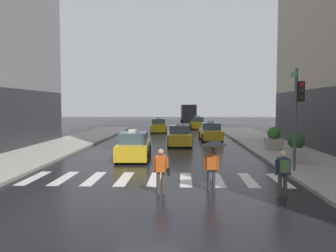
# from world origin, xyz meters

# --- Properties ---
(ground_plane) EXTENTS (160.00, 160.00, 0.00)m
(ground_plane) POSITION_xyz_m (0.00, 0.00, 0.00)
(ground_plane) COLOR black
(crosswalk_markings) EXTENTS (11.30, 2.80, 0.01)m
(crosswalk_markings) POSITION_xyz_m (-0.00, 3.00, 0.00)
(crosswalk_markings) COLOR silver
(crosswalk_markings) RESTS_ON ground
(traffic_light_pole) EXTENTS (0.44, 0.84, 4.80)m
(traffic_light_pole) POSITION_xyz_m (6.59, 4.45, 3.26)
(traffic_light_pole) COLOR #47474C
(traffic_light_pole) RESTS_ON curb_right
(taxi_lead) EXTENTS (2.11, 4.62, 1.80)m
(taxi_lead) POSITION_xyz_m (-1.73, 8.43, 0.72)
(taxi_lead) COLOR gold
(taxi_lead) RESTS_ON ground
(taxi_second) EXTENTS (2.08, 4.61, 1.80)m
(taxi_second) POSITION_xyz_m (0.95, 15.46, 0.72)
(taxi_second) COLOR gold
(taxi_second) RESTS_ON ground
(taxi_third) EXTENTS (2.05, 4.59, 1.80)m
(taxi_third) POSITION_xyz_m (3.85, 19.45, 0.72)
(taxi_third) COLOR gold
(taxi_third) RESTS_ON ground
(taxi_fourth) EXTENTS (2.12, 4.63, 1.80)m
(taxi_fourth) POSITION_xyz_m (-1.65, 28.42, 0.72)
(taxi_fourth) COLOR yellow
(taxi_fourth) RESTS_ON ground
(taxi_fifth) EXTENTS (1.99, 4.57, 1.80)m
(taxi_fifth) POSITION_xyz_m (3.33, 34.69, 0.72)
(taxi_fifth) COLOR yellow
(taxi_fifth) RESTS_ON ground
(box_truck) EXTENTS (2.54, 7.62, 3.35)m
(box_truck) POSITION_xyz_m (2.20, 42.82, 1.85)
(box_truck) COLOR #2D2D2D
(box_truck) RESTS_ON ground
(pedestrian_with_umbrella) EXTENTS (0.96, 0.96, 1.94)m
(pedestrian_with_umbrella) POSITION_xyz_m (2.36, 1.11, 1.52)
(pedestrian_with_umbrella) COLOR #333338
(pedestrian_with_umbrella) RESTS_ON ground
(pedestrian_with_backpack) EXTENTS (0.55, 0.43, 1.65)m
(pedestrian_with_backpack) POSITION_xyz_m (4.70, 0.30, 0.97)
(pedestrian_with_backpack) COLOR #473D33
(pedestrian_with_backpack) RESTS_ON ground
(pedestrian_with_handbag) EXTENTS (0.60, 0.24, 1.65)m
(pedestrian_with_handbag) POSITION_xyz_m (0.43, 0.59, 0.93)
(pedestrian_with_handbag) COLOR #473D33
(pedestrian_with_handbag) RESTS_ON ground
(planter_near_corner) EXTENTS (1.10, 1.10, 1.60)m
(planter_near_corner) POSITION_xyz_m (7.44, 6.99, 0.87)
(planter_near_corner) COLOR #A8A399
(planter_near_corner) RESTS_ON curb_right
(planter_mid_block) EXTENTS (1.10, 1.10, 1.60)m
(planter_mid_block) POSITION_xyz_m (7.56, 11.76, 0.87)
(planter_mid_block) COLOR #A8A399
(planter_mid_block) RESTS_ON curb_right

